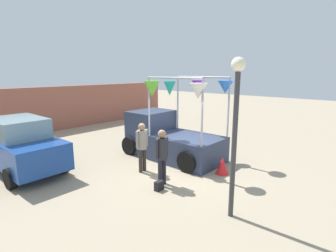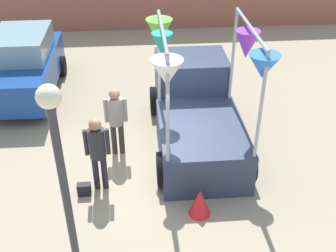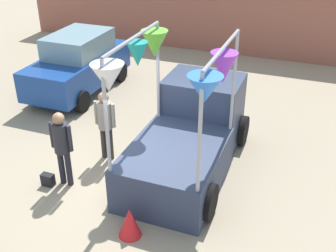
{
  "view_description": "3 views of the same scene",
  "coord_description": "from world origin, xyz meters",
  "px_view_note": "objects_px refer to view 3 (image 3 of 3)",
  "views": [
    {
      "loc": [
        -6.79,
        -5.76,
        3.45
      ],
      "look_at": [
        0.29,
        0.47,
        1.49
      ],
      "focal_mm": 28.0,
      "sensor_mm": 36.0,
      "label": 1
    },
    {
      "loc": [
        -0.33,
        -7.66,
        6.07
      ],
      "look_at": [
        0.3,
        0.01,
        1.12
      ],
      "focal_mm": 45.0,
      "sensor_mm": 36.0,
      "label": 2
    },
    {
      "loc": [
        3.61,
        -6.86,
        5.59
      ],
      "look_at": [
        0.83,
        0.38,
        1.35
      ],
      "focal_mm": 45.0,
      "sensor_mm": 36.0,
      "label": 3
    }
  ],
  "objects_px": {
    "handbag": "(48,180)",
    "vendor_truck": "(190,130)",
    "folded_kite_bundle_crimson": "(130,222)",
    "parked_car": "(79,63)",
    "person_vendor": "(105,119)",
    "person_customer": "(62,142)"
  },
  "relations": [
    {
      "from": "handbag",
      "to": "folded_kite_bundle_crimson",
      "type": "distance_m",
      "value": 2.48
    },
    {
      "from": "parked_car",
      "to": "handbag",
      "type": "distance_m",
      "value": 5.19
    },
    {
      "from": "vendor_truck",
      "to": "person_vendor",
      "type": "bearing_deg",
      "value": -165.85
    },
    {
      "from": "parked_car",
      "to": "handbag",
      "type": "bearing_deg",
      "value": -66.69
    },
    {
      "from": "vendor_truck",
      "to": "folded_kite_bundle_crimson",
      "type": "height_order",
      "value": "vendor_truck"
    },
    {
      "from": "parked_car",
      "to": "person_customer",
      "type": "height_order",
      "value": "parked_car"
    },
    {
      "from": "parked_car",
      "to": "handbag",
      "type": "relative_size",
      "value": 14.29
    },
    {
      "from": "person_customer",
      "to": "folded_kite_bundle_crimson",
      "type": "height_order",
      "value": "person_customer"
    },
    {
      "from": "person_vendor",
      "to": "handbag",
      "type": "bearing_deg",
      "value": -115.68
    },
    {
      "from": "person_vendor",
      "to": "handbag",
      "type": "relative_size",
      "value": 6.2
    },
    {
      "from": "vendor_truck",
      "to": "handbag",
      "type": "relative_size",
      "value": 14.92
    },
    {
      "from": "vendor_truck",
      "to": "parked_car",
      "type": "relative_size",
      "value": 1.04
    },
    {
      "from": "parked_car",
      "to": "vendor_truck",
      "type": "bearing_deg",
      "value": -30.89
    },
    {
      "from": "handbag",
      "to": "vendor_truck",
      "type": "bearing_deg",
      "value": 36.57
    },
    {
      "from": "person_customer",
      "to": "folded_kite_bundle_crimson",
      "type": "relative_size",
      "value": 2.91
    },
    {
      "from": "folded_kite_bundle_crimson",
      "to": "vendor_truck",
      "type": "bearing_deg",
      "value": 84.54
    },
    {
      "from": "person_customer",
      "to": "vendor_truck",
      "type": "bearing_deg",
      "value": 37.53
    },
    {
      "from": "folded_kite_bundle_crimson",
      "to": "parked_car",
      "type": "bearing_deg",
      "value": 128.68
    },
    {
      "from": "handbag",
      "to": "parked_car",
      "type": "bearing_deg",
      "value": 113.31
    },
    {
      "from": "handbag",
      "to": "person_vendor",
      "type": "bearing_deg",
      "value": 64.32
    },
    {
      "from": "folded_kite_bundle_crimson",
      "to": "handbag",
      "type": "bearing_deg",
      "value": 162.03
    },
    {
      "from": "parked_car",
      "to": "handbag",
      "type": "height_order",
      "value": "parked_car"
    }
  ]
}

